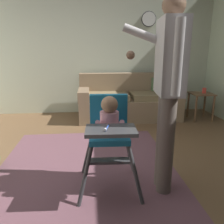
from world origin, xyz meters
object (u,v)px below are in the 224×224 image
Objects in this scene: couch at (129,101)px; wall_clock at (149,19)px; high_chair at (109,126)px; adult_standing at (168,87)px; sippy_cup at (204,91)px; side_table at (201,100)px.

couch is 1.72m from wall_clock.
adult_standing reaches higher than high_chair.
sippy_cup is at bearing 138.69° from high_chair.
adult_standing reaches higher than sippy_cup.
high_chair is at bearing -14.00° from couch.
high_chair reaches higher than couch.
high_chair is 2.85m from side_table.
wall_clock is at bearing 140.41° from sippy_cup.
wall_clock reaches higher than side_table.
wall_clock reaches higher than couch.
side_table is (1.35, -0.29, 0.05)m from couch.
side_table is at bearing -180.00° from sippy_cup.
sippy_cup is (1.47, 2.14, -0.42)m from adult_standing.
wall_clock is (0.46, 0.48, 1.59)m from couch.
high_chair is 0.63m from adult_standing.
wall_clock reaches higher than sippy_cup.
high_chair is 1.77× the size of side_table.
wall_clock is at bearing -93.73° from adult_standing.
side_table is at bearing -116.93° from adult_standing.
adult_standing is 2.65m from side_table.
side_table is (1.94, 2.08, -0.25)m from high_chair.
couch is at bearing 168.06° from sippy_cup.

